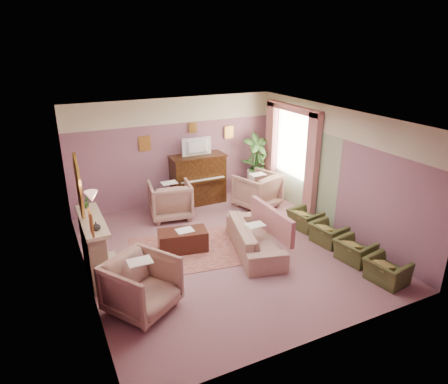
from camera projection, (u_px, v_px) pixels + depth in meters
name	position (u px, v px, depth m)	size (l,w,h in m)	color
floor	(225.00, 250.00, 8.42)	(5.50, 6.00, 0.01)	#91616B
ceiling	(225.00, 118.00, 7.41)	(5.50, 6.00, 0.01)	beige
wall_back	(175.00, 152.00, 10.44)	(5.50, 0.02, 2.80)	#74546E
wall_front	(321.00, 258.00, 5.40)	(5.50, 0.02, 2.80)	#74546E
wall_left	(80.00, 213.00, 6.80)	(0.02, 6.00, 2.80)	#74546E
wall_right	(334.00, 170.00, 9.03)	(0.02, 6.00, 2.80)	#74546E
picture_rail_band	(173.00, 111.00, 10.04)	(5.50, 0.01, 0.65)	beige
stripe_panel	(299.00, 168.00, 10.23)	(0.01, 3.00, 2.15)	#95AC85
fireplace_surround	(94.00, 249.00, 7.34)	(0.30, 1.40, 1.10)	#BEAE8B
fireplace_inset	(100.00, 255.00, 7.44)	(0.18, 0.72, 0.68)	black
fire_ember	(103.00, 263.00, 7.52)	(0.06, 0.54, 0.10)	orange
mantel_shelf	(92.00, 221.00, 7.15)	(0.40, 1.55, 0.07)	#BEAE8B
hearth	(108.00, 272.00, 7.62)	(0.55, 1.50, 0.02)	#BEAE8B
mirror_frame	(79.00, 186.00, 6.85)	(0.04, 0.72, 1.20)	gold
mirror_glass	(80.00, 186.00, 6.86)	(0.01, 0.60, 1.06)	white
sconce_shade	(91.00, 196.00, 5.93)	(0.20, 0.20, 0.16)	#F3B399
piano	(198.00, 180.00, 10.64)	(1.40, 0.60, 1.30)	#311A0A
piano_keyshelf	(203.00, 181.00, 10.32)	(1.30, 0.12, 0.06)	#311A0A
piano_keys	(203.00, 180.00, 10.31)	(1.20, 0.08, 0.02)	silver
piano_top	(197.00, 156.00, 10.40)	(1.45, 0.65, 0.04)	#311A0A
television	(198.00, 146.00, 10.26)	(0.80, 0.12, 0.48)	black
print_back_left	(145.00, 144.00, 9.97)	(0.30, 0.03, 0.38)	gold
print_back_right	(229.00, 132.00, 10.90)	(0.26, 0.03, 0.34)	gold
print_back_mid	(193.00, 128.00, 10.39)	(0.22, 0.03, 0.26)	gold
print_left_wall	(91.00, 222.00, 5.70)	(0.03, 0.28, 0.36)	gold
window_blind	(293.00, 142.00, 10.20)	(0.03, 1.40, 1.80)	beige
curtain_left	(312.00, 167.00, 9.54)	(0.16, 0.34, 2.60)	#AB6468
curtain_right	(271.00, 149.00, 11.09)	(0.16, 0.34, 2.60)	#AB6468
pelmet	(293.00, 108.00, 9.86)	(0.16, 2.20, 0.16)	#AB6468
mantel_plant	(87.00, 201.00, 7.56)	(0.16, 0.16, 0.28)	#2E5A25
mantel_vase	(96.00, 226.00, 6.69)	(0.16, 0.16, 0.16)	beige
area_rug	(192.00, 250.00, 8.43)	(2.50, 1.80, 0.01)	#9A564F
coffee_table	(183.00, 241.00, 8.34)	(1.00, 0.50, 0.45)	#3C1911
table_paper	(185.00, 230.00, 8.28)	(0.35, 0.28, 0.01)	white
sofa	(255.00, 232.00, 8.27)	(0.69, 2.06, 0.83)	tan
sofa_throw	(272.00, 221.00, 8.37)	(0.10, 1.56, 0.57)	#AB6468
floral_armchair_left	(170.00, 198.00, 9.81)	(0.98, 0.98, 1.02)	tan
floral_armchair_right	(257.00, 189.00, 10.42)	(0.98, 0.98, 1.02)	tan
floral_armchair_front	(142.00, 283.00, 6.40)	(0.98, 0.98, 1.02)	tan
olive_chair_a	(387.00, 268.00, 7.21)	(0.49, 0.70, 0.61)	#454B25
olive_chair_b	(355.00, 248.00, 7.90)	(0.49, 0.70, 0.61)	#454B25
olive_chair_c	(328.00, 231.00, 8.59)	(0.49, 0.70, 0.61)	#454B25
olive_chair_d	(305.00, 216.00, 9.28)	(0.49, 0.70, 0.61)	#454B25
side_table	(256.00, 182.00, 11.37)	(0.52, 0.52, 0.70)	white
side_plant_big	(257.00, 165.00, 11.18)	(0.30, 0.30, 0.34)	#2E5A25
side_plant_small	(262.00, 166.00, 11.16)	(0.16, 0.16, 0.28)	#2E5A25
palm_pot	(255.00, 188.00, 11.41)	(0.34, 0.34, 0.34)	#AE6436
palm_plant	(256.00, 158.00, 11.09)	(0.76, 0.76, 1.44)	#2E5A25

